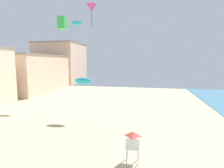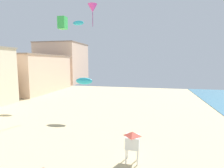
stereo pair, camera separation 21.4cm
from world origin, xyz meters
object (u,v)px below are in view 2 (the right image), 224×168
kite_cyan_parafoil (84,81)px  kite_cyan_parafoil_2 (78,23)px  lifeguard_stand (132,140)px  kite_green_box (63,23)px  kite_magenta_delta (93,8)px

kite_cyan_parafoil → kite_cyan_parafoil_2: bearing=115.6°
lifeguard_stand → kite_green_box: size_ratio=2.38×
lifeguard_stand → kite_green_box: kite_green_box is taller
kite_cyan_parafoil → kite_magenta_delta: bearing=97.2°
lifeguard_stand → kite_cyan_parafoil_2: (-14.02, 22.82, 14.52)m
kite_cyan_parafoil → kite_magenta_delta: size_ratio=0.66×
kite_cyan_parafoil_2 → kite_magenta_delta: kite_magenta_delta is taller
kite_cyan_parafoil_2 → lifeguard_stand: bearing=-58.4°
lifeguard_stand → kite_green_box: bearing=156.8°
kite_magenta_delta → kite_cyan_parafoil: bearing=-82.8°
kite_green_box → kite_cyan_parafoil: bearing=100.5°
kite_cyan_parafoil → kite_magenta_delta: (-0.90, 7.07, 12.36)m
kite_cyan_parafoil_2 → kite_cyan_parafoil: bearing=-64.4°
lifeguard_stand → kite_magenta_delta: kite_magenta_delta is taller
kite_green_box → kite_cyan_parafoil_2: bearing=109.2°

